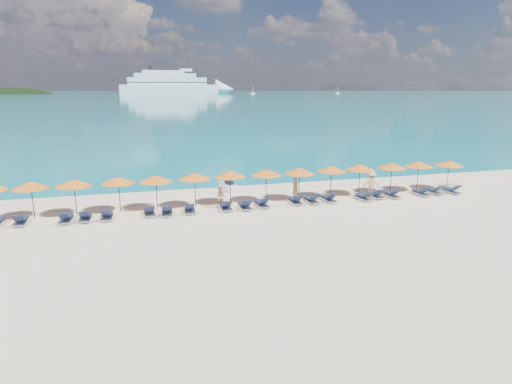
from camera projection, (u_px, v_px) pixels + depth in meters
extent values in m
plane|color=beige|center=(270.00, 225.00, 24.10)|extent=(1400.00, 1400.00, 0.00)
cube|color=#1FA9B2|center=(141.00, 93.00, 642.52)|extent=(1600.00, 1300.00, 0.01)
ellipsoid|color=black|center=(16.00, 124.00, 518.73)|extent=(162.00, 126.00, 85.50)
cube|color=silver|center=(169.00, 89.00, 542.51)|extent=(123.28, 31.23, 11.09)
cone|color=silver|center=(225.00, 89.00, 566.32)|extent=(26.15, 26.15, 24.39)
cube|color=silver|center=(167.00, 81.00, 539.42)|extent=(98.71, 26.09, 8.87)
cube|color=silver|center=(165.00, 76.00, 537.12)|extent=(76.65, 22.24, 5.54)
cube|color=silver|center=(163.00, 72.00, 535.34)|extent=(52.08, 17.10, 3.88)
cube|color=black|center=(167.00, 82.00, 539.82)|extent=(99.94, 26.40, 1.00)
cube|color=black|center=(167.00, 79.00, 538.89)|extent=(97.47, 25.77, 1.00)
cylinder|color=black|center=(150.00, 68.00, 529.31)|extent=(4.88, 4.88, 6.10)
cube|color=silver|center=(253.00, 93.00, 518.05)|extent=(5.39, 1.80, 1.44)
cylinder|color=silver|center=(253.00, 89.00, 516.94)|extent=(0.32, 0.32, 8.99)
cube|color=silver|center=(338.00, 93.00, 577.18)|extent=(5.18, 1.73, 1.38)
cylinder|color=silver|center=(338.00, 89.00, 576.11)|extent=(0.31, 0.31, 8.63)
cube|color=white|center=(228.00, 187.00, 32.27)|extent=(1.16, 2.17, 0.47)
cube|color=black|center=(229.00, 183.00, 32.04)|extent=(0.59, 0.92, 0.30)
cylinder|color=black|center=(226.00, 179.00, 32.61)|extent=(0.47, 0.14, 0.05)
imported|color=tan|center=(295.00, 188.00, 29.63)|extent=(0.68, 0.60, 1.57)
imported|color=tan|center=(221.00, 197.00, 27.25)|extent=(0.78, 0.55, 1.46)
imported|color=tan|center=(371.00, 184.00, 29.92)|extent=(1.34, 1.03, 1.89)
cylinder|color=black|center=(33.00, 200.00, 25.06)|extent=(0.05, 0.05, 2.20)
cone|color=orange|center=(31.00, 185.00, 24.84)|extent=(2.10, 2.10, 0.42)
sphere|color=black|center=(30.00, 181.00, 24.79)|extent=(0.08, 0.08, 0.08)
cylinder|color=black|center=(75.00, 198.00, 25.65)|extent=(0.05, 0.05, 2.20)
cone|color=orange|center=(74.00, 183.00, 25.43)|extent=(2.10, 2.10, 0.42)
sphere|color=black|center=(73.00, 179.00, 25.38)|extent=(0.08, 0.08, 0.08)
cylinder|color=black|center=(119.00, 195.00, 26.40)|extent=(0.05, 0.05, 2.20)
cone|color=orange|center=(118.00, 180.00, 26.18)|extent=(2.10, 2.10, 0.42)
sphere|color=black|center=(118.00, 176.00, 26.13)|extent=(0.08, 0.08, 0.08)
cylinder|color=black|center=(157.00, 193.00, 26.83)|extent=(0.05, 0.05, 2.20)
cone|color=orange|center=(156.00, 179.00, 26.61)|extent=(2.10, 2.10, 0.42)
sphere|color=black|center=(156.00, 175.00, 26.56)|extent=(0.08, 0.08, 0.08)
cylinder|color=black|center=(195.00, 190.00, 27.63)|extent=(0.05, 0.05, 2.20)
cone|color=orange|center=(195.00, 176.00, 27.41)|extent=(2.10, 2.10, 0.42)
sphere|color=black|center=(195.00, 172.00, 27.36)|extent=(0.08, 0.08, 0.08)
cylinder|color=black|center=(230.00, 187.00, 28.28)|extent=(0.05, 0.05, 2.20)
cone|color=orange|center=(230.00, 174.00, 28.06)|extent=(2.10, 2.10, 0.42)
sphere|color=black|center=(230.00, 171.00, 28.01)|extent=(0.08, 0.08, 0.08)
cylinder|color=black|center=(266.00, 186.00, 28.77)|extent=(0.05, 0.05, 2.20)
cone|color=orange|center=(266.00, 172.00, 28.55)|extent=(2.10, 2.10, 0.42)
sphere|color=black|center=(266.00, 169.00, 28.50)|extent=(0.08, 0.08, 0.08)
cylinder|color=black|center=(299.00, 184.00, 29.26)|extent=(0.05, 0.05, 2.20)
cone|color=orange|center=(299.00, 171.00, 29.04)|extent=(2.10, 2.10, 0.42)
sphere|color=black|center=(300.00, 168.00, 28.99)|extent=(0.08, 0.08, 0.08)
cylinder|color=black|center=(331.00, 182.00, 30.05)|extent=(0.05, 0.05, 2.20)
cone|color=orange|center=(331.00, 169.00, 29.83)|extent=(2.10, 2.10, 0.42)
sphere|color=black|center=(332.00, 166.00, 29.78)|extent=(0.08, 0.08, 0.08)
cylinder|color=black|center=(359.00, 180.00, 30.64)|extent=(0.05, 0.05, 2.20)
cone|color=orange|center=(360.00, 167.00, 30.43)|extent=(2.10, 2.10, 0.42)
sphere|color=black|center=(360.00, 164.00, 30.37)|extent=(0.08, 0.08, 0.08)
cylinder|color=black|center=(391.00, 178.00, 31.26)|extent=(0.05, 0.05, 2.20)
cone|color=orange|center=(392.00, 166.00, 31.04)|extent=(2.10, 2.10, 0.42)
sphere|color=black|center=(392.00, 163.00, 30.99)|extent=(0.08, 0.08, 0.08)
cylinder|color=black|center=(418.00, 176.00, 31.92)|extent=(0.05, 0.05, 2.20)
cone|color=orange|center=(419.00, 164.00, 31.70)|extent=(2.10, 2.10, 0.42)
sphere|color=black|center=(419.00, 161.00, 31.65)|extent=(0.08, 0.08, 0.08)
cylinder|color=black|center=(448.00, 175.00, 32.29)|extent=(0.05, 0.05, 2.20)
cone|color=orange|center=(449.00, 163.00, 32.08)|extent=(2.10, 2.10, 0.42)
sphere|color=black|center=(449.00, 160.00, 32.02)|extent=(0.08, 0.08, 0.08)
cube|color=silver|center=(21.00, 222.00, 24.17)|extent=(0.72, 1.73, 0.06)
cube|color=#1A2442|center=(21.00, 218.00, 24.36)|extent=(0.61, 1.13, 0.04)
cube|color=#1A2442|center=(18.00, 218.00, 23.56)|extent=(0.58, 0.57, 0.43)
cube|color=silver|center=(66.00, 220.00, 24.59)|extent=(0.74, 1.74, 0.06)
cube|color=#1A2442|center=(67.00, 216.00, 24.79)|extent=(0.63, 1.14, 0.04)
cube|color=#1A2442|center=(63.00, 215.00, 23.97)|extent=(0.59, 0.58, 0.43)
cube|color=silver|center=(85.00, 218.00, 24.87)|extent=(0.63, 1.70, 0.06)
cube|color=#1A2442|center=(86.00, 214.00, 25.06)|extent=(0.56, 1.10, 0.04)
cube|color=#1A2442|center=(84.00, 214.00, 24.26)|extent=(0.55, 0.54, 0.43)
cube|color=silver|center=(107.00, 217.00, 25.13)|extent=(0.66, 1.72, 0.06)
cube|color=#1A2442|center=(107.00, 213.00, 25.33)|extent=(0.58, 1.11, 0.04)
cube|color=#1A2442|center=(106.00, 213.00, 24.51)|extent=(0.56, 0.55, 0.43)
cube|color=silver|center=(149.00, 213.00, 25.90)|extent=(0.71, 1.73, 0.06)
cube|color=#1A2442|center=(149.00, 209.00, 26.09)|extent=(0.61, 1.13, 0.04)
cube|color=#1A2442|center=(150.00, 209.00, 25.29)|extent=(0.58, 0.57, 0.43)
cube|color=silver|center=(167.00, 212.00, 25.99)|extent=(0.76, 1.74, 0.06)
cube|color=#1A2442|center=(167.00, 209.00, 26.19)|extent=(0.64, 1.14, 0.04)
cube|color=#1A2442|center=(167.00, 208.00, 25.36)|extent=(0.59, 0.58, 0.43)
cube|color=silver|center=(190.00, 210.00, 26.45)|extent=(0.73, 1.74, 0.06)
cube|color=#1A2442|center=(189.00, 207.00, 26.65)|extent=(0.62, 1.13, 0.04)
cube|color=#1A2442|center=(190.00, 206.00, 25.83)|extent=(0.58, 0.57, 0.43)
cube|color=silver|center=(226.00, 207.00, 27.07)|extent=(0.66, 1.71, 0.06)
cube|color=#1A2442|center=(225.00, 204.00, 27.26)|extent=(0.58, 1.11, 0.04)
cube|color=#1A2442|center=(227.00, 203.00, 26.45)|extent=(0.56, 0.55, 0.43)
cube|color=silver|center=(245.00, 207.00, 27.24)|extent=(0.62, 1.70, 0.06)
cube|color=#1A2442|center=(244.00, 203.00, 27.44)|extent=(0.55, 1.10, 0.04)
cube|color=#1A2442|center=(247.00, 203.00, 26.63)|extent=(0.55, 0.54, 0.43)
cube|color=silver|center=(262.00, 205.00, 27.74)|extent=(0.78, 1.75, 0.06)
cube|color=#1A2442|center=(260.00, 201.00, 27.93)|extent=(0.65, 1.15, 0.04)
cube|color=#1A2442|center=(265.00, 201.00, 27.14)|extent=(0.60, 0.59, 0.43)
cube|color=silver|center=(295.00, 202.00, 28.48)|extent=(0.73, 1.74, 0.06)
cube|color=#1A2442|center=(294.00, 198.00, 28.68)|extent=(0.62, 1.13, 0.04)
cube|color=#1A2442|center=(298.00, 198.00, 27.86)|extent=(0.59, 0.57, 0.43)
cube|color=silver|center=(311.00, 201.00, 28.70)|extent=(0.71, 1.73, 0.06)
cube|color=#1A2442|center=(310.00, 197.00, 28.90)|extent=(0.61, 1.13, 0.04)
cube|color=#1A2442|center=(315.00, 197.00, 28.10)|extent=(0.58, 0.56, 0.43)
cube|color=silver|center=(328.00, 199.00, 29.01)|extent=(0.62, 1.70, 0.06)
cube|color=#1A2442|center=(327.00, 196.00, 29.21)|extent=(0.55, 1.10, 0.04)
cube|color=#1A2442|center=(332.00, 196.00, 28.40)|extent=(0.55, 0.54, 0.43)
cube|color=silver|center=(363.00, 198.00, 29.41)|extent=(0.72, 1.73, 0.06)
cube|color=#1A2442|center=(361.00, 195.00, 29.60)|extent=(0.61, 1.13, 0.04)
cube|color=#1A2442|center=(368.00, 194.00, 28.81)|extent=(0.58, 0.57, 0.43)
cube|color=silver|center=(375.00, 196.00, 30.00)|extent=(0.64, 1.71, 0.06)
cube|color=#1A2442|center=(373.00, 193.00, 30.20)|extent=(0.57, 1.11, 0.04)
cube|color=#1A2442|center=(380.00, 192.00, 29.39)|extent=(0.56, 0.54, 0.43)
cube|color=silver|center=(391.00, 195.00, 30.16)|extent=(0.65, 1.71, 0.06)
cube|color=#1A2442|center=(389.00, 192.00, 30.35)|extent=(0.57, 1.11, 0.04)
cube|color=#1A2442|center=(396.00, 191.00, 29.54)|extent=(0.56, 0.55, 0.43)
cube|color=silver|center=(420.00, 193.00, 30.71)|extent=(0.64, 1.71, 0.06)
cube|color=#1A2442|center=(418.00, 190.00, 30.91)|extent=(0.57, 1.11, 0.04)
cube|color=#1A2442|center=(426.00, 189.00, 30.10)|extent=(0.56, 0.54, 0.43)
cube|color=silver|center=(433.00, 192.00, 31.14)|extent=(0.65, 1.71, 0.06)
cube|color=#1A2442|center=(431.00, 189.00, 31.34)|extent=(0.57, 1.11, 0.04)
cube|color=#1A2442|center=(439.00, 188.00, 30.53)|extent=(0.56, 0.55, 0.43)
cube|color=silver|center=(451.00, 191.00, 31.30)|extent=(0.64, 1.71, 0.06)
cube|color=#1A2442|center=(448.00, 188.00, 31.50)|extent=(0.56, 1.11, 0.04)
cube|color=#1A2442|center=(456.00, 187.00, 30.69)|extent=(0.56, 0.54, 0.43)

